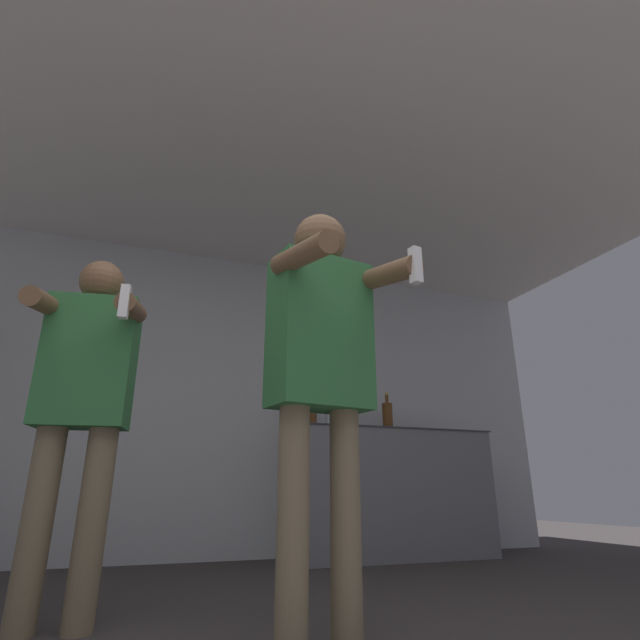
# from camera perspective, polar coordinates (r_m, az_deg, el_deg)

# --- Properties ---
(wall_back) EXTENTS (7.00, 0.06, 2.55)m
(wall_back) POSITION_cam_1_polar(r_m,az_deg,el_deg) (4.36, -15.71, -8.20)
(wall_back) COLOR #B2B7BC
(wall_back) RESTS_ON ground_plane
(ceiling_slab) EXTENTS (7.00, 3.72, 0.05)m
(ceiling_slab) POSITION_cam_1_polar(r_m,az_deg,el_deg) (3.37, -11.11, 19.20)
(ceiling_slab) COLOR silver
(ceiling_slab) RESTS_ON wall_back
(counter) EXTENTS (1.67, 0.64, 1.01)m
(counter) POSITION_cam_1_polar(r_m,az_deg,el_deg) (4.44, 8.00, -18.93)
(counter) COLOR slate
(counter) RESTS_ON ground_plane
(bottle_green_wine) EXTENTS (0.09, 0.09, 0.33)m
(bottle_green_wine) POSITION_cam_1_polar(r_m,az_deg,el_deg) (4.46, 7.72, -10.81)
(bottle_green_wine) COLOR #563314
(bottle_green_wine) RESTS_ON counter
(bottle_dark_rum) EXTENTS (0.09, 0.09, 0.29)m
(bottle_dark_rum) POSITION_cam_1_polar(r_m,az_deg,el_deg) (4.24, 1.24, -10.90)
(bottle_dark_rum) COLOR silver
(bottle_dark_rum) RESTS_ON counter
(bottle_amber_bourbon) EXTENTS (0.10, 0.10, 0.28)m
(bottle_amber_bourbon) POSITION_cam_1_polar(r_m,az_deg,el_deg) (4.18, -1.03, -10.77)
(bottle_amber_bourbon) COLOR #563314
(bottle_amber_bourbon) RESTS_ON counter
(person_woman_foreground) EXTENTS (0.51, 0.55, 1.63)m
(person_woman_foreground) POSITION_cam_1_polar(r_m,az_deg,el_deg) (1.94, 0.20, -4.32)
(person_woman_foreground) COLOR #75664C
(person_woman_foreground) RESTS_ON ground_plane
(person_man_side) EXTENTS (0.48, 0.48, 1.53)m
(person_man_side) POSITION_cam_1_polar(r_m,az_deg,el_deg) (2.39, -25.36, -7.58)
(person_man_side) COLOR #75664C
(person_man_side) RESTS_ON ground_plane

